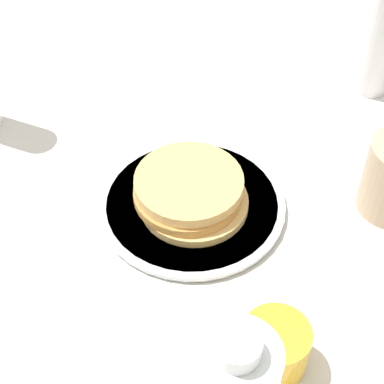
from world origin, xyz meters
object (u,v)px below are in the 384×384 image
object	(u,v)px
juice_glass	(275,348)
water_bottle_near	(382,25)
plate	(192,204)
pancake_stack	(190,191)

from	to	relation	value
juice_glass	water_bottle_near	world-z (taller)	water_bottle_near
plate	pancake_stack	world-z (taller)	pancake_stack
water_bottle_near	pancake_stack	bearing A→B (deg)	-133.22
plate	juice_glass	world-z (taller)	juice_glass
water_bottle_near	juice_glass	bearing A→B (deg)	-107.62
plate	pancake_stack	size ratio (longest dim) A/B	1.64
pancake_stack	juice_glass	xyz separation A→B (m)	(0.12, -0.24, 0.00)
plate	pancake_stack	distance (m)	0.03
pancake_stack	plate	bearing A→B (deg)	-21.83
juice_glass	water_bottle_near	xyz separation A→B (m)	(0.17, 0.55, 0.09)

